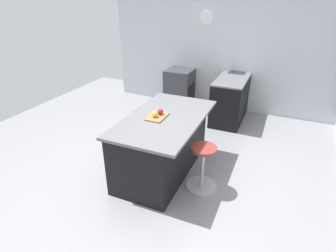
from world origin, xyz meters
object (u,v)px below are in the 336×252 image
at_px(apple_red, 160,112).
at_px(apple_yellow, 155,114).
at_px(oven_range, 179,88).
at_px(stool_by_window, 202,169).
at_px(kitchen_island, 162,143).
at_px(cutting_board, 157,117).

xyz_separation_m(apple_red, apple_yellow, (0.11, -0.04, 0.00)).
xyz_separation_m(oven_range, stool_by_window, (2.77, 1.43, -0.13)).
relative_size(oven_range, apple_yellow, 10.16).
relative_size(kitchen_island, stool_by_window, 2.76).
height_order(oven_range, cutting_board, cutting_board).
distance_m(stool_by_window, cutting_board, 0.97).
distance_m(cutting_board, apple_red, 0.09).
xyz_separation_m(kitchen_island, apple_red, (-0.01, -0.03, 0.51)).
xyz_separation_m(stool_by_window, cutting_board, (-0.13, -0.75, 0.61)).
bearing_deg(cutting_board, kitchen_island, 136.59).
height_order(oven_range, apple_red, apple_red).
xyz_separation_m(oven_range, apple_red, (2.57, 0.70, 0.52)).
relative_size(kitchen_island, apple_yellow, 20.73).
bearing_deg(apple_red, cutting_board, -16.53).
distance_m(kitchen_island, cutting_board, 0.46).
distance_m(oven_range, cutting_board, 2.76).
xyz_separation_m(stool_by_window, apple_yellow, (-0.09, -0.76, 0.66)).
bearing_deg(oven_range, kitchen_island, 15.69).
xyz_separation_m(kitchen_island, cutting_board, (0.05, -0.05, 0.46)).
bearing_deg(oven_range, cutting_board, 14.41).
relative_size(oven_range, kitchen_island, 0.49).
distance_m(oven_range, kitchen_island, 2.68).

